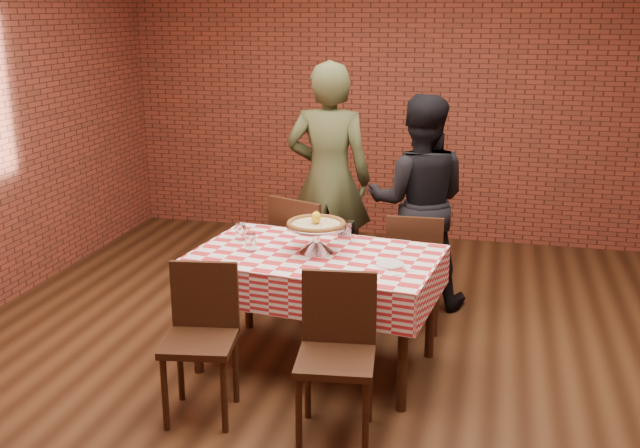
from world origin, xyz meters
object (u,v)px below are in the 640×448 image
(water_glass_left, at_px, (251,242))
(diner_olive, at_px, (329,180))
(chair_near_right, at_px, (336,362))
(chair_far_left, at_px, (311,255))
(diner_black, at_px, (418,202))
(pizza_stand, at_px, (316,239))
(chair_far_right, at_px, (415,269))
(water_glass_right, at_px, (241,232))
(pizza, at_px, (316,225))
(chair_near_left, at_px, (200,346))
(condiment_caddy, at_px, (346,231))
(table, at_px, (316,310))

(water_glass_left, distance_m, diner_olive, 1.37)
(chair_near_right, xyz_separation_m, diner_olive, (-0.52, 2.10, 0.48))
(chair_far_left, relative_size, diner_black, 0.57)
(pizza_stand, relative_size, chair_far_right, 0.45)
(water_glass_right, xyz_separation_m, chair_near_right, (0.85, -0.94, -0.37))
(pizza, bearing_deg, pizza_stand, 0.00)
(chair_near_left, relative_size, chair_far_left, 0.93)
(chair_far_right, bearing_deg, condiment_caddy, 45.97)
(chair_far_left, relative_size, chair_far_right, 1.08)
(chair_far_left, height_order, diner_black, diner_black)
(water_glass_right, relative_size, chair_far_left, 0.12)
(chair_far_right, bearing_deg, water_glass_right, 27.00)
(pizza_stand, xyz_separation_m, water_glass_left, (-0.40, -0.08, -0.03))
(water_glass_right, bearing_deg, water_glass_left, -54.69)
(pizza_stand, bearing_deg, diner_black, 66.62)
(chair_far_right, bearing_deg, chair_near_left, 53.58)
(chair_near_left, xyz_separation_m, chair_far_left, (0.24, 1.55, 0.03))
(chair_near_right, bearing_deg, diner_black, 77.48)
(pizza_stand, height_order, condiment_caddy, pizza_stand)
(chair_far_left, height_order, chair_far_right, chair_far_left)
(water_glass_left, distance_m, chair_far_right, 1.30)
(water_glass_right, relative_size, chair_near_left, 0.13)
(pizza, distance_m, diner_black, 1.28)
(pizza_stand, relative_size, chair_near_right, 0.44)
(diner_olive, bearing_deg, pizza, 95.26)
(water_glass_left, distance_m, chair_near_right, 1.10)
(table, distance_m, chair_near_right, 0.85)
(chair_near_right, bearing_deg, chair_far_right, 74.57)
(pizza, bearing_deg, chair_near_right, -69.46)
(chair_far_left, xyz_separation_m, diner_olive, (0.01, 0.52, 0.46))
(chair_near_left, height_order, diner_olive, diner_olive)
(chair_near_left, distance_m, chair_far_left, 1.57)
(chair_near_left, distance_m, diner_olive, 2.14)
(diner_olive, bearing_deg, water_glass_right, 70.19)
(water_glass_left, bearing_deg, chair_far_right, 40.52)
(condiment_caddy, distance_m, diner_olive, 1.07)
(table, distance_m, diner_olive, 1.43)
(pizza, bearing_deg, water_glass_left, -169.11)
(condiment_caddy, relative_size, chair_far_right, 0.15)
(chair_near_right, distance_m, chair_far_right, 1.57)
(condiment_caddy, xyz_separation_m, diner_black, (0.37, 0.90, -0.01))
(chair_near_right, distance_m, chair_far_left, 1.67)
(water_glass_left, bearing_deg, condiment_caddy, 32.57)
(chair_near_right, bearing_deg, chair_near_left, 170.80)
(pizza_stand, height_order, water_glass_right, pizza_stand)
(table, distance_m, water_glass_right, 0.71)
(water_glass_left, distance_m, chair_near_left, 0.81)
(chair_near_right, height_order, chair_far_right, chair_near_right)
(chair_far_left, bearing_deg, chair_near_left, 102.77)
(diner_olive, distance_m, diner_black, 0.74)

